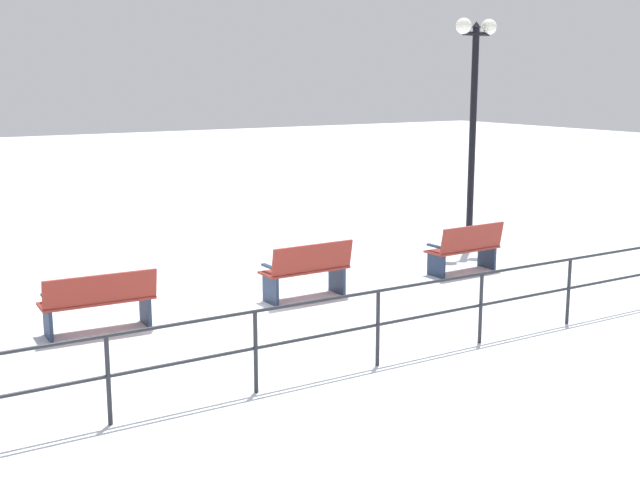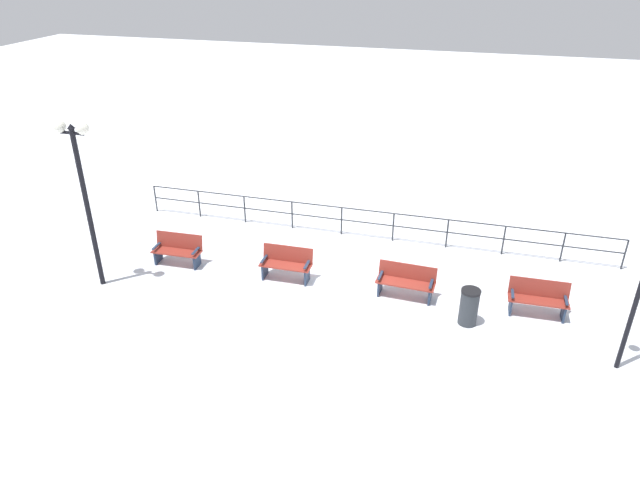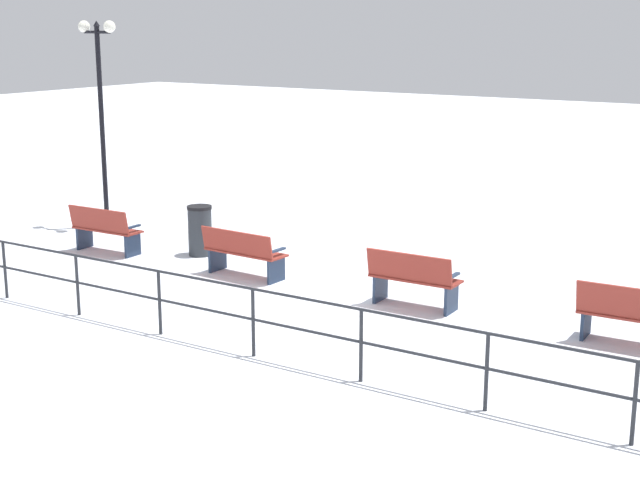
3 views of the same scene
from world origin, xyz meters
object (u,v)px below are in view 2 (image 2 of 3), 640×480
Objects in this scene: bench_fourth at (538,298)px; bench_nearest at (178,249)px; bench_second at (286,263)px; trash_bin at (469,307)px; bench_third at (406,281)px; lamppost_near at (81,174)px.

bench_nearest is at bearing -90.78° from bench_fourth.
bench_second reaches higher than bench_fourth.
bench_nearest is 8.50m from trash_bin.
bench_fourth is at bearing 93.69° from bench_third.
bench_third is (-0.04, 6.78, -0.00)m from bench_nearest.
trash_bin reaches higher than bench_third.
bench_third is (0.00, 3.39, -0.02)m from bench_second.
lamppost_near is (1.66, -8.31, 2.82)m from bench_third.
trash_bin is (-0.82, 10.00, -2.79)m from lamppost_near.
bench_fourth is 1.91m from trash_bin.
bench_second is 6.77m from bench_fourth.
bench_second is 0.92× the size of bench_third.
bench_nearest is at bearing 136.68° from lamppost_near.
bench_third is 0.34× the size of lamppost_near.
bench_fourth is at bearing 117.77° from trash_bin.
trash_bin is (0.81, 8.47, 0.03)m from bench_nearest.
bench_nearest is 1.50× the size of trash_bin.
lamppost_near reaches higher than bench_second.
bench_second is 3.39m from bench_third.
trash_bin reaches higher than bench_nearest.
bench_nearest is 10.15m from bench_fourth.
trash_bin is (0.84, 1.69, 0.03)m from bench_third.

